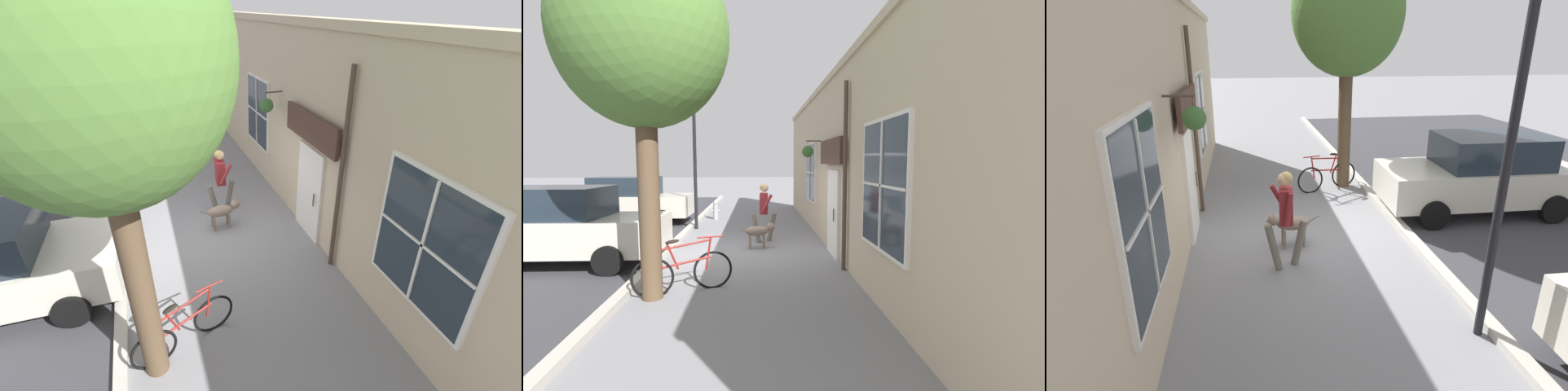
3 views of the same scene
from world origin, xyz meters
TOP-DOWN VIEW (x-y plane):
  - ground_plane at (0.00, 0.00)m, footprint 90.00×90.00m
  - storefront_facade at (-2.34, 0.02)m, footprint 0.95×18.00m
  - pedestrian_walking at (-0.49, -0.96)m, footprint 0.75×0.57m
  - dog_on_leash at (-0.35, -0.22)m, footprint 1.03×0.33m
  - street_tree_by_curb at (1.45, 3.12)m, footprint 2.71×2.44m
  - leaning_bicycle at (1.00, 2.87)m, footprint 1.66×0.61m
  - parked_car_nearest_curb at (4.42, -4.43)m, footprint 4.36×2.05m
  - street_lamp at (1.80, -3.10)m, footprint 0.32×0.32m
  - fire_hydrant at (1.37, -5.11)m, footprint 0.34×0.20m

SIDE VIEW (x-z plane):
  - ground_plane at x=0.00m, z-range 0.00..0.00m
  - leaning_bicycle at x=1.00m, z-range -0.12..0.88m
  - fire_hydrant at x=1.37m, z-range 0.01..0.78m
  - dog_on_leash at x=-0.35m, z-range 0.11..0.81m
  - parked_car_nearest_curb at x=4.42m, z-range 0.00..1.75m
  - pedestrian_walking at x=-0.49m, z-range 0.17..1.87m
  - storefront_facade at x=-2.34m, z-range 0.01..4.55m
  - street_lamp at x=1.80m, z-range 0.73..5.43m
  - street_tree_by_curb at x=1.45m, z-range 1.33..7.14m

